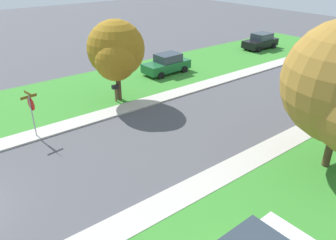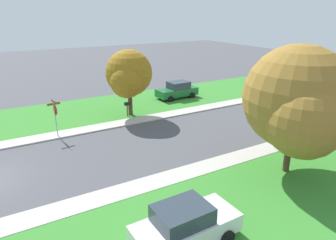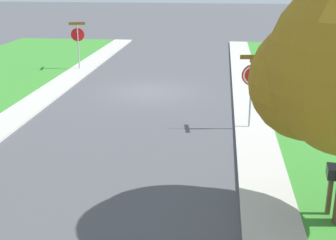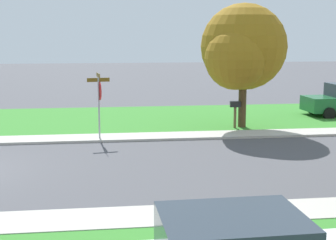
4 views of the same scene
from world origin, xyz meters
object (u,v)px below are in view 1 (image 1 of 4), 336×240
(stop_sign_far_corner, at_px, (31,107))
(car_green_far_down_street, at_px, (167,64))
(car_black_across_road, at_px, (261,41))
(tree_sidewalk_near, at_px, (116,52))
(mailbox, at_px, (115,89))

(stop_sign_far_corner, relative_size, car_green_far_down_street, 0.64)
(car_black_across_road, distance_m, tree_sidewalk_near, 20.55)
(mailbox, bearing_deg, car_black_across_road, 99.14)
(tree_sidewalk_near, relative_size, mailbox, 4.37)
(car_black_across_road, bearing_deg, car_green_far_down_street, -88.42)
(car_green_far_down_street, distance_m, mailbox, 7.41)
(car_green_far_down_street, relative_size, mailbox, 3.33)
(tree_sidewalk_near, bearing_deg, stop_sign_far_corner, -76.56)
(stop_sign_far_corner, bearing_deg, mailbox, 104.11)
(car_green_far_down_street, distance_m, car_black_across_road, 13.53)
(car_green_far_down_street, distance_m, tree_sidewalk_near, 7.71)
(car_green_far_down_street, height_order, car_black_across_road, same)
(stop_sign_far_corner, distance_m, car_green_far_down_street, 13.72)
(stop_sign_far_corner, height_order, car_black_across_road, stop_sign_far_corner)
(mailbox, bearing_deg, stop_sign_far_corner, -75.89)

